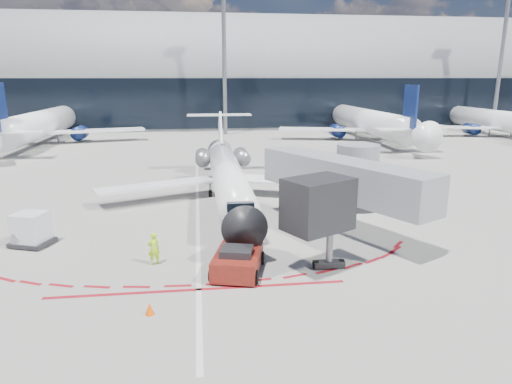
{
  "coord_description": "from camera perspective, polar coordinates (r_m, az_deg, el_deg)",
  "views": [
    {
      "loc": [
        0.17,
        -31.26,
        9.66
      ],
      "look_at": [
        3.99,
        -1.57,
        2.11
      ],
      "focal_mm": 32.0,
      "sensor_mm": 36.0,
      "label": 1
    }
  ],
  "objects": [
    {
      "name": "uld_container",
      "position": [
        29.9,
        -26.3,
        -4.23
      ],
      "size": [
        2.59,
        2.4,
        1.99
      ],
      "rotation": [
        0.0,
        0.0,
        -0.34
      ],
      "color": "black",
      "rests_on": "ground"
    },
    {
      "name": "regional_jet",
      "position": [
        36.54,
        -3.62,
        2.28
      ],
      "size": [
        20.9,
        25.77,
        6.45
      ],
      "color": "white",
      "rests_on": "ground"
    },
    {
      "name": "ramp_worker",
      "position": [
        24.79,
        -12.66,
        -6.92
      ],
      "size": [
        0.75,
        0.61,
        1.79
      ],
      "primitive_type": "imported",
      "rotation": [
        0.0,
        0.0,
        3.45
      ],
      "color": "#BCFD1A",
      "rests_on": "ground"
    },
    {
      "name": "terminal_building",
      "position": [
        96.24,
        -7.63,
        13.37
      ],
      "size": [
        150.0,
        24.15,
        24.0
      ],
      "color": "gray",
      "rests_on": "ground"
    },
    {
      "name": "bg_airliner_2",
      "position": [
        75.9,
        13.95,
        10.59
      ],
      "size": [
        33.78,
        35.76,
        10.93
      ],
      "primitive_type": null,
      "color": "white",
      "rests_on": "ground"
    },
    {
      "name": "light_mast_east",
      "position": [
        96.42,
        28.28,
        14.23
      ],
      "size": [
        0.7,
        0.7,
        25.0
      ],
      "primitive_type": "cylinder",
      "color": "gray",
      "rests_on": "ground"
    },
    {
      "name": "pushback_tug",
      "position": [
        23.34,
        -2.3,
        -8.59
      ],
      "size": [
        3.1,
        5.69,
        1.45
      ],
      "rotation": [
        0.0,
        0.0,
        -0.26
      ],
      "color": "#57150C",
      "rests_on": "ground"
    },
    {
      "name": "apron_centerline",
      "position": [
        34.64,
        -7.32,
        -2.14
      ],
      "size": [
        0.25,
        40.0,
        0.01
      ],
      "primitive_type": "cube",
      "color": "silver",
      "rests_on": "ground"
    },
    {
      "name": "ground",
      "position": [
        32.72,
        -7.3,
        -3.13
      ],
      "size": [
        260.0,
        260.0,
        0.0
      ],
      "primitive_type": "plane",
      "color": "slate",
      "rests_on": "ground"
    },
    {
      "name": "jet_bridge",
      "position": [
        30.58,
        11.21,
        1.32
      ],
      "size": [
        10.03,
        15.2,
        4.9
      ],
      "color": "gray",
      "rests_on": "ground"
    },
    {
      "name": "bg_airliner_1",
      "position": [
        76.43,
        -25.29,
        9.83
      ],
      "size": [
        34.93,
        36.98,
        11.3
      ],
      "primitive_type": null,
      "color": "white",
      "rests_on": "ground"
    },
    {
      "name": "light_mast_centre",
      "position": [
        79.46,
        -3.99,
        16.18
      ],
      "size": [
        0.7,
        0.7,
        25.0
      ],
      "primitive_type": "cylinder",
      "color": "gray",
      "rests_on": "ground"
    },
    {
      "name": "safety_cone_right",
      "position": [
        20.17,
        -13.16,
        -14.01
      ],
      "size": [
        0.39,
        0.39,
        0.54
      ],
      "primitive_type": "cone",
      "color": "#FF5605",
      "rests_on": "ground"
    },
    {
      "name": "apron_stop_bar",
      "position": [
        22.0,
        -7.18,
        -12.0
      ],
      "size": [
        14.0,
        0.25,
        0.01
      ],
      "primitive_type": "cube",
      "color": "maroon",
      "rests_on": "ground"
    },
    {
      "name": "bg_airliner_3",
      "position": [
        87.9,
        28.22,
        9.45
      ],
      "size": [
        30.67,
        32.48,
        9.92
      ],
      "primitive_type": null,
      "color": "white",
      "rests_on": "ground"
    }
  ]
}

